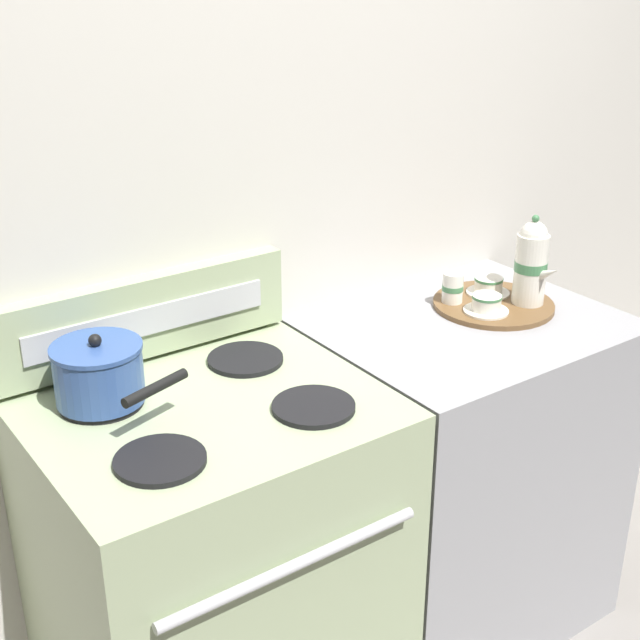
{
  "coord_description": "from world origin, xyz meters",
  "views": [
    {
      "loc": [
        -1.17,
        -1.5,
        1.87
      ],
      "look_at": [
        -0.03,
        0.09,
        1.01
      ],
      "focal_mm": 50.0,
      "sensor_mm": 36.0,
      "label": 1
    }
  ],
  "objects_px": {
    "teacup_left": "(487,304)",
    "saucepan": "(99,373)",
    "serving_tray": "(493,304)",
    "teacup_right": "(488,286)",
    "teapot": "(532,262)",
    "stove": "(217,579)",
    "creamer_jug": "(453,287)"
  },
  "relations": [
    {
      "from": "saucepan",
      "to": "teacup_right",
      "type": "xyz_separation_m",
      "value": [
        1.11,
        -0.05,
        -0.04
      ]
    },
    {
      "from": "teacup_left",
      "to": "creamer_jug",
      "type": "height_order",
      "value": "creamer_jug"
    },
    {
      "from": "teapot",
      "to": "teacup_right",
      "type": "xyz_separation_m",
      "value": [
        -0.04,
        0.11,
        -0.09
      ]
    },
    {
      "from": "creamer_jug",
      "to": "saucepan",
      "type": "bearing_deg",
      "value": 178.04
    },
    {
      "from": "teacup_left",
      "to": "serving_tray",
      "type": "bearing_deg",
      "value": 30.33
    },
    {
      "from": "serving_tray",
      "to": "teacup_left",
      "type": "distance_m",
      "value": 0.08
    },
    {
      "from": "teapot",
      "to": "saucepan",
      "type": "bearing_deg",
      "value": 172.2
    },
    {
      "from": "stove",
      "to": "serving_tray",
      "type": "height_order",
      "value": "serving_tray"
    },
    {
      "from": "saucepan",
      "to": "creamer_jug",
      "type": "relative_size",
      "value": 3.65
    },
    {
      "from": "teapot",
      "to": "teacup_left",
      "type": "xyz_separation_m",
      "value": [
        -0.14,
        0.02,
        -0.09
      ]
    },
    {
      "from": "teacup_left",
      "to": "creamer_jug",
      "type": "bearing_deg",
      "value": 103.08
    },
    {
      "from": "serving_tray",
      "to": "creamer_jug",
      "type": "relative_size",
      "value": 3.96
    },
    {
      "from": "serving_tray",
      "to": "teacup_right",
      "type": "relative_size",
      "value": 2.73
    },
    {
      "from": "stove",
      "to": "creamer_jug",
      "type": "xyz_separation_m",
      "value": [
        0.81,
        0.1,
        0.52
      ]
    },
    {
      "from": "saucepan",
      "to": "teacup_right",
      "type": "relative_size",
      "value": 2.52
    },
    {
      "from": "teapot",
      "to": "creamer_jug",
      "type": "distance_m",
      "value": 0.22
    },
    {
      "from": "stove",
      "to": "serving_tray",
      "type": "bearing_deg",
      "value": 2.31
    },
    {
      "from": "serving_tray",
      "to": "teacup_right",
      "type": "bearing_deg",
      "value": 59.62
    },
    {
      "from": "stove",
      "to": "teacup_left",
      "type": "xyz_separation_m",
      "value": [
        0.83,
        -0.0,
        0.5
      ]
    },
    {
      "from": "teapot",
      "to": "teacup_left",
      "type": "height_order",
      "value": "teapot"
    },
    {
      "from": "teacup_left",
      "to": "saucepan",
      "type": "bearing_deg",
      "value": 172.13
    },
    {
      "from": "teacup_left",
      "to": "creamer_jug",
      "type": "distance_m",
      "value": 0.11
    },
    {
      "from": "teapot",
      "to": "teacup_right",
      "type": "height_order",
      "value": "teapot"
    },
    {
      "from": "teacup_right",
      "to": "creamer_jug",
      "type": "height_order",
      "value": "creamer_jug"
    },
    {
      "from": "stove",
      "to": "teacup_left",
      "type": "distance_m",
      "value": 0.97
    },
    {
      "from": "stove",
      "to": "teacup_right",
      "type": "xyz_separation_m",
      "value": [
        0.93,
        0.09,
        0.5
      ]
    },
    {
      "from": "teapot",
      "to": "teacup_left",
      "type": "relative_size",
      "value": 2.06
    },
    {
      "from": "serving_tray",
      "to": "teapot",
      "type": "height_order",
      "value": "teapot"
    },
    {
      "from": "serving_tray",
      "to": "teacup_left",
      "type": "bearing_deg",
      "value": -149.67
    },
    {
      "from": "saucepan",
      "to": "teapot",
      "type": "bearing_deg",
      "value": -7.8
    },
    {
      "from": "serving_tray",
      "to": "teacup_left",
      "type": "relative_size",
      "value": 2.73
    },
    {
      "from": "teapot",
      "to": "teacup_right",
      "type": "relative_size",
      "value": 2.06
    }
  ]
}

